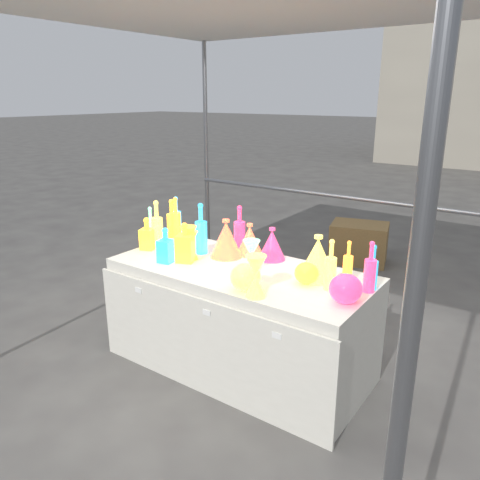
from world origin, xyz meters
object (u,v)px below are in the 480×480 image
Objects in this scene: bottle_0 at (172,219)px; display_table at (239,318)px; decanter_0 at (147,233)px; cardboard_box_closed at (359,243)px; hourglass_0 at (189,243)px; lampshade_0 at (250,239)px.

display_table is at bearing -16.72° from bottle_0.
bottle_0 is at bearing 76.12° from decanter_0.
display_table reaches higher than cardboard_box_closed.
display_table is 7.56× the size of hourglass_0.
bottle_0 is (-0.71, -2.36, 0.68)m from cardboard_box_closed.
display_table is 5.60× the size of bottle_0.
decanter_0 reaches higher than lampshade_0.
hourglass_0 reaches higher than cardboard_box_closed.
hourglass_0 is 1.04× the size of lampshade_0.
bottle_0 is at bearing 163.28° from display_table.
bottle_0 reaches higher than hourglass_0.
decanter_0 is 1.06× the size of lampshade_0.
lampshade_0 is at bearing -104.13° from cardboard_box_closed.
decanter_0 is at bearing -83.11° from bottle_0.
display_table is at bearing -82.65° from lampshade_0.
display_table is 0.64m from hourglass_0.
decanter_0 is at bearing -178.95° from hourglass_0.
hourglass_0 is (-0.27, -2.67, 0.64)m from cardboard_box_closed.
bottle_0 is 0.74m from lampshade_0.
display_table is 2.62m from cardboard_box_closed.
decanter_0 is (-0.81, -0.06, 0.50)m from display_table.
bottle_0 is at bearing -121.62° from cardboard_box_closed.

